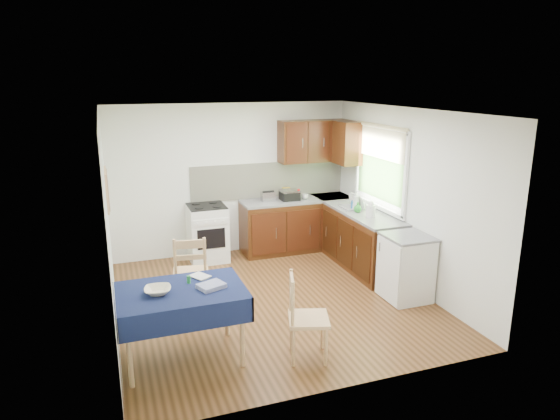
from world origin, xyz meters
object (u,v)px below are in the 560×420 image
object	(u,v)px
chair_near	(304,315)
dining_table	(181,299)
chair_far	(191,271)
sandwich_press	(290,195)
dish_rack	(356,206)
toaster	(268,196)
kettle	(371,210)

from	to	relation	value
chair_near	dining_table	bearing A→B (deg)	89.65
chair_far	sandwich_press	distance (m)	2.63
dining_table	dish_rack	distance (m)	3.67
chair_far	toaster	world-z (taller)	toaster
chair_near	dish_rack	xyz separation A→B (m)	(1.86, 2.40, 0.43)
dining_table	chair_near	xyz separation A→B (m)	(1.21, -0.40, -0.19)
chair_far	kettle	xyz separation A→B (m)	(2.72, 0.31, 0.48)
kettle	dining_table	bearing A→B (deg)	-154.32
chair_far	sandwich_press	xyz separation A→B (m)	(1.96, 1.69, 0.46)
toaster	chair_near	bearing A→B (deg)	-124.74
dining_table	dish_rack	xyz separation A→B (m)	(3.07, 2.00, 0.24)
chair_far	dish_rack	xyz separation A→B (m)	(2.78, 0.86, 0.40)
chair_far	dish_rack	size ratio (longest dim) A/B	2.14
chair_near	sandwich_press	size ratio (longest dim) A/B	3.14
toaster	chair_far	bearing A→B (deg)	-155.80
toaster	dish_rack	size ratio (longest dim) A/B	0.49
chair_far	toaster	bearing A→B (deg)	-123.71
toaster	sandwich_press	xyz separation A→B (m)	(0.36, -0.04, 0.00)
chair_near	toaster	bearing A→B (deg)	5.99
sandwich_press	toaster	bearing A→B (deg)	-169.62
chair_far	kettle	size ratio (longest dim) A/B	4.16
chair_far	chair_near	bearing A→B (deg)	130.09
chair_near	toaster	distance (m)	3.37
sandwich_press	dining_table	bearing A→B (deg)	-112.61
chair_far	chair_near	xyz separation A→B (m)	(0.92, -1.54, -0.03)
dining_table	toaster	world-z (taller)	toaster
toaster	sandwich_press	world-z (taller)	toaster
chair_near	toaster	world-z (taller)	toaster
chair_far	toaster	distance (m)	2.40
dining_table	sandwich_press	size ratio (longest dim) A/B	4.37
chair_far	chair_near	size ratio (longest dim) A/B	1.07
kettle	chair_near	bearing A→B (deg)	-134.32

